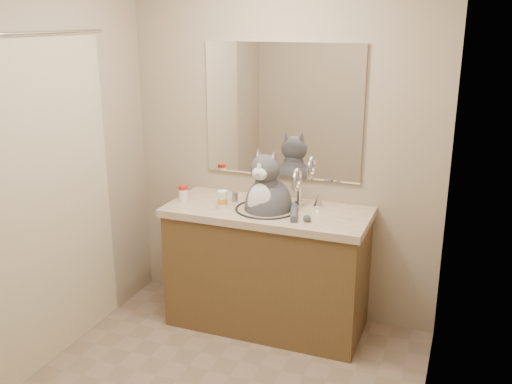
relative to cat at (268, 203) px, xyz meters
The scene contains 8 objects.
room 1.00m from the cat, 90.33° to the right, with size 2.22×2.52×2.42m.
vanity 0.45m from the cat, 107.98° to the left, with size 1.34×0.59×1.12m.
mirror 0.63m from the cat, 91.09° to the left, with size 1.10×0.02×0.90m, color white.
shower_curtain 1.36m from the cat, 141.19° to the right, with size 0.02×1.30×1.93m.
cat is the anchor object (origin of this frame).
pill_bottle_redcap 0.60m from the cat, behind, with size 0.08×0.08×0.11m.
pill_bottle_orange 0.30m from the cat, 165.54° to the right, with size 0.09×0.09×0.11m.
grey_canister 0.28m from the cat, 163.84° to the left, with size 0.05×0.05×0.07m.
Camera 1 is at (1.20, -2.37, 2.05)m, focal length 40.00 mm.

